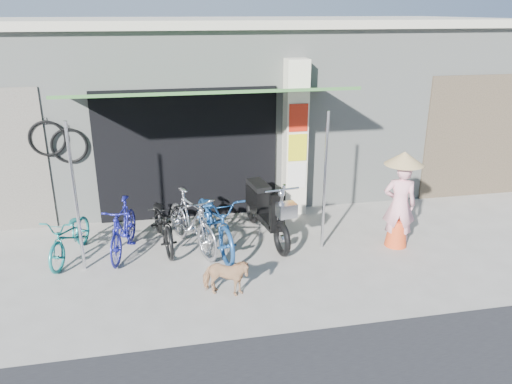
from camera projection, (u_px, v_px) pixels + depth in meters
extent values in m
plane|color=#A39C93|center=(281.00, 274.00, 7.71)|extent=(80.00, 80.00, 0.00)
cube|color=gray|center=(230.00, 103.00, 11.80)|extent=(12.00, 5.00, 3.50)
cube|color=beige|center=(229.00, 22.00, 11.17)|extent=(12.30, 5.30, 0.16)
cube|color=black|center=(188.00, 155.00, 9.43)|extent=(3.40, 0.06, 2.50)
cube|color=black|center=(190.00, 190.00, 9.68)|extent=(3.06, 0.04, 1.10)
torus|color=black|center=(69.00, 146.00, 8.91)|extent=(0.65, 0.05, 0.65)
cylinder|color=silver|center=(67.00, 128.00, 8.81)|extent=(0.02, 0.02, 0.12)
torus|color=black|center=(47.00, 139.00, 8.79)|extent=(0.65, 0.05, 0.65)
cylinder|color=silver|center=(45.00, 120.00, 8.70)|extent=(0.02, 0.02, 0.12)
cube|color=beige|center=(295.00, 139.00, 9.60)|extent=(0.42, 0.42, 3.00)
cube|color=#B71F0D|center=(298.00, 118.00, 9.24)|extent=(0.36, 0.02, 0.52)
cube|color=yellow|center=(298.00, 148.00, 9.44)|extent=(0.36, 0.02, 0.52)
cube|color=silver|center=(297.00, 176.00, 9.63)|extent=(0.36, 0.02, 0.50)
cube|color=#2E5C29|center=(207.00, 93.00, 8.18)|extent=(4.60, 1.88, 0.35)
cylinder|color=silver|center=(76.00, 199.00, 7.44)|extent=(0.05, 0.05, 2.36)
cylinder|color=silver|center=(325.00, 182.00, 8.16)|extent=(0.05, 0.05, 2.36)
cube|color=brown|center=(482.00, 137.00, 10.56)|extent=(2.60, 0.06, 2.60)
imported|color=#1B7B77|center=(70.00, 236.00, 8.07)|extent=(0.89, 1.58, 0.79)
imported|color=navy|center=(123.00, 228.00, 8.19)|extent=(0.74, 1.59, 0.92)
imported|color=black|center=(163.00, 221.00, 8.49)|extent=(0.84, 1.76, 0.89)
imported|color=#ABABB0|center=(192.00, 221.00, 8.33)|extent=(1.10, 1.77, 1.03)
imported|color=navy|center=(215.00, 220.00, 8.35)|extent=(1.03, 2.06, 1.03)
imported|color=tan|center=(225.00, 277.00, 7.02)|extent=(0.77, 0.54, 0.59)
torus|color=black|center=(282.00, 239.00, 8.18)|extent=(0.19, 0.60, 0.59)
torus|color=black|center=(253.00, 208.00, 9.47)|extent=(0.19, 0.60, 0.59)
cube|color=black|center=(266.00, 218.00, 8.80)|extent=(0.40, 1.09, 0.11)
cube|color=black|center=(259.00, 197.00, 9.06)|extent=(0.38, 0.65, 0.38)
cube|color=black|center=(259.00, 185.00, 8.98)|extent=(0.36, 0.65, 0.10)
cube|color=black|center=(277.00, 212.00, 8.24)|extent=(0.26, 0.15, 0.63)
cylinder|color=silver|center=(282.00, 190.00, 7.92)|extent=(0.58, 0.12, 0.04)
cube|color=silver|center=(287.00, 210.00, 7.83)|extent=(0.32, 0.26, 0.22)
imported|color=pink|center=(399.00, 205.00, 8.38)|extent=(0.63, 0.52, 1.50)
cone|color=#CE441D|center=(396.00, 233.00, 8.56)|extent=(0.38, 0.38, 0.46)
cone|color=tan|center=(404.00, 158.00, 8.10)|extent=(0.64, 0.64, 0.22)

